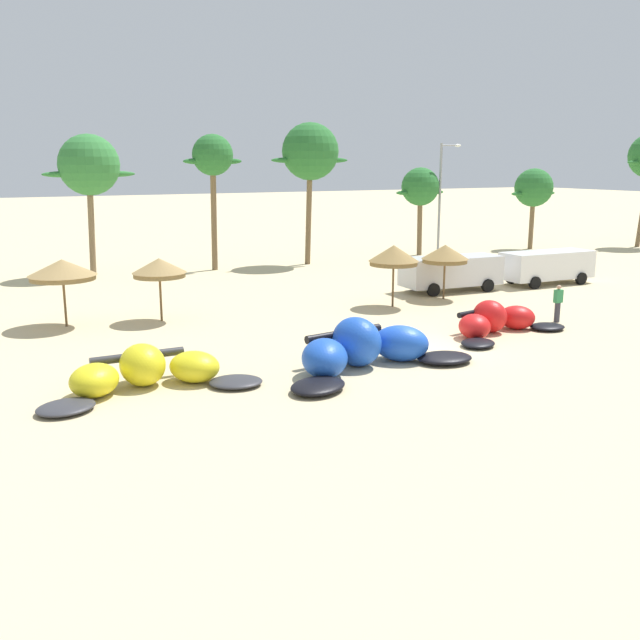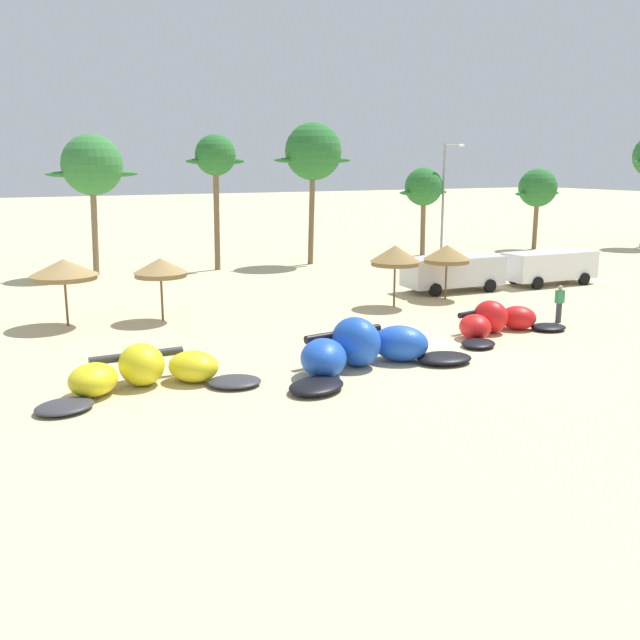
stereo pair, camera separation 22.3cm
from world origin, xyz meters
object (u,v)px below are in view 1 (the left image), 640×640
at_px(palm_right_of_gap, 534,188).
at_px(lamppost_west_center, 442,192).
at_px(parked_car_second, 449,271).
at_px(palm_left_of_gap, 213,158).
at_px(beach_umbrella_near_van, 62,270).
at_px(person_near_kites, 558,303).
at_px(palm_center_right, 420,188).
at_px(kite_far_left, 146,373).
at_px(kite_left, 364,350).
at_px(beach_umbrella_near_palms, 394,255).
at_px(beach_umbrella_outermost, 445,254).
at_px(kite_left_of_center, 496,321).
at_px(beach_umbrella_middle, 159,268).
at_px(palm_left, 89,166).
at_px(palm_center_left, 310,153).
at_px(parked_van, 545,265).

height_order(palm_right_of_gap, lamppost_west_center, lamppost_west_center).
relative_size(parked_car_second, palm_left_of_gap, 0.66).
distance_m(beach_umbrella_near_van, person_near_kites, 20.85).
relative_size(person_near_kites, palm_center_right, 0.25).
relative_size(kite_far_left, person_near_kites, 4.32).
relative_size(kite_left, beach_umbrella_near_palms, 2.59).
bearing_deg(beach_umbrella_outermost, palm_center_right, 59.07).
distance_m(palm_center_right, palm_right_of_gap, 10.12).
distance_m(beach_umbrella_near_van, lamppost_west_center, 30.62).
height_order(kite_left, kite_left_of_center, kite_left).
bearing_deg(beach_umbrella_middle, palm_left, 90.52).
height_order(kite_far_left, palm_left, palm_left).
xyz_separation_m(kite_left, lamppost_west_center, (20.23, 22.95, 3.92)).
xyz_separation_m(person_near_kites, palm_center_left, (-1.36, 20.90, 6.50)).
bearing_deg(palm_left_of_gap, person_near_kites, -69.54).
relative_size(parked_van, palm_left_of_gap, 0.65).
bearing_deg(palm_center_right, palm_center_left, -176.76).
bearing_deg(lamppost_west_center, palm_right_of_gap, -1.67).
bearing_deg(beach_umbrella_middle, kite_far_left, -107.81).
bearing_deg(palm_center_right, parked_van, -94.90).
relative_size(kite_far_left, parked_van, 1.28).
xyz_separation_m(person_near_kites, palm_right_of_gap, (17.91, 20.49, 3.89)).
bearing_deg(person_near_kites, palm_center_right, 69.90).
distance_m(palm_center_left, palm_center_right, 9.52).
relative_size(palm_center_left, palm_center_right, 1.46).
height_order(kite_far_left, palm_left_of_gap, palm_left_of_gap).
bearing_deg(beach_umbrella_outermost, kite_left_of_center, -111.03).
distance_m(kite_left, palm_left_of_gap, 24.48).
distance_m(beach_umbrella_middle, person_near_kites, 17.10).
distance_m(beach_umbrella_middle, palm_right_of_gap, 35.29).
relative_size(beach_umbrella_outermost, lamppost_west_center, 0.34).
height_order(kite_left, lamppost_west_center, lamppost_west_center).
height_order(beach_umbrella_near_van, palm_right_of_gap, palm_right_of_gap).
xyz_separation_m(beach_umbrella_near_van, beach_umbrella_outermost, (17.78, -2.24, -0.13)).
relative_size(kite_left_of_center, beach_umbrella_near_palms, 2.06).
bearing_deg(beach_umbrella_outermost, palm_center_left, 91.17).
bearing_deg(kite_left, palm_left_of_gap, 82.63).
xyz_separation_m(kite_left_of_center, person_near_kites, (3.75, 0.43, 0.32)).
bearing_deg(palm_left_of_gap, kite_far_left, -114.17).
height_order(parked_van, palm_left_of_gap, palm_left_of_gap).
xyz_separation_m(beach_umbrella_near_palms, palm_left_of_gap, (-3.51, 15.17, 4.50)).
bearing_deg(kite_left_of_center, palm_left_of_gap, 100.91).
bearing_deg(beach_umbrella_outermost, lamppost_west_center, 53.93).
bearing_deg(kite_far_left, palm_left, 83.25).
distance_m(parked_van, palm_center_left, 16.80).
height_order(beach_umbrella_near_palms, parked_car_second, beach_umbrella_near_palms).
height_order(beach_umbrella_near_palms, palm_left_of_gap, palm_left_of_gap).
height_order(person_near_kites, palm_left_of_gap, palm_left_of_gap).
xyz_separation_m(parked_van, parked_car_second, (-6.16, 0.68, 0.00)).
bearing_deg(palm_left_of_gap, kite_left_of_center, -79.09).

